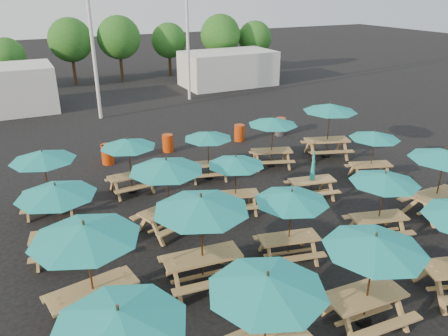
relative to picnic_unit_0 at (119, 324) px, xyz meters
name	(u,v)px	position (x,y,z in m)	size (l,w,h in m)	color
ground	(243,212)	(5.60, 5.94, -2.15)	(120.00, 120.00, 0.00)	black
picnic_unit_0	(119,324)	(0.00, 0.00, 0.00)	(2.98, 2.98, 2.47)	#B07E4E
picnic_unit_1	(85,237)	(-0.03, 2.87, 0.09)	(2.81, 2.81, 2.57)	#B07E4E
picnic_unit_2	(56,194)	(-0.31, 5.84, -0.14)	(2.58, 2.58, 2.31)	#B07E4E
picnic_unit_3	(43,159)	(-0.37, 8.91, -0.18)	(2.52, 2.52, 2.26)	#B07E4E
picnic_unit_4	(267,289)	(2.68, -0.26, -0.03)	(2.40, 2.40, 2.43)	#B07E4E
picnic_unit_5	(201,208)	(2.76, 2.96, 0.09)	(2.66, 2.66, 2.57)	#B07E4E
picnic_unit_6	(166,169)	(2.90, 5.95, -0.02)	(2.93, 2.93, 2.44)	#B07E4E
picnic_unit_7	(128,146)	(2.57, 9.23, -0.28)	(2.18, 2.18, 2.14)	#B07E4E
picnic_unit_8	(375,248)	(5.52, -0.06, -0.08)	(2.39, 2.39, 2.38)	#B07E4E
picnic_unit_9	(291,200)	(5.41, 2.90, -0.26)	(2.47, 2.47, 2.17)	#B07E4E
picnic_unit_10	(236,164)	(5.39, 6.13, -0.37)	(2.42, 2.42, 2.04)	#B07E4E
picnic_unit_11	(208,138)	(5.70, 9.07, -0.39)	(2.34, 2.34, 2.03)	#B07E4E
picnic_unit_13	(384,181)	(8.57, 2.67, -0.24)	(2.55, 2.55, 2.19)	#B07E4E
picnic_unit_14	(312,175)	(8.42, 5.85, -1.27)	(1.93, 1.77, 2.13)	#B07E4E
picnic_unit_15	(273,124)	(8.70, 9.08, -0.22)	(2.68, 2.68, 2.21)	#B07E4E
picnic_unit_17	(444,158)	(11.37, 2.88, -0.06)	(2.40, 2.40, 2.40)	#B07E4E
picnic_unit_18	(375,138)	(11.50, 6.09, -0.35)	(2.51, 2.51, 2.07)	#B07E4E
picnic_unit_19	(330,110)	(11.57, 8.94, 0.04)	(3.05, 3.05, 2.52)	#B07E4E
waste_bin_0	(107,153)	(2.42, 12.70, -1.73)	(0.52, 0.52, 0.83)	#C63B0B
waste_bin_1	(108,155)	(2.39, 12.50, -1.73)	(0.52, 0.52, 0.83)	#C63B0B
waste_bin_2	(168,143)	(5.29, 12.81, -1.73)	(0.52, 0.52, 0.83)	#C63B0B
waste_bin_3	(239,133)	(9.05, 12.68, -1.73)	(0.52, 0.52, 0.83)	#C63B0B
waste_bin_4	(280,128)	(11.36, 12.52, -1.73)	(0.52, 0.52, 0.83)	gray
waste_bin_5	(281,126)	(11.60, 12.80, -1.73)	(0.52, 0.52, 0.83)	#C63B0B
mast_0	(89,11)	(3.60, 19.94, 3.85)	(0.20, 0.20, 12.00)	silver
mast_1	(187,7)	(10.10, 21.94, 3.85)	(0.20, 0.20, 12.00)	silver
event_tent_1	(228,68)	(14.60, 24.94, -0.85)	(7.00, 4.00, 2.60)	silver
tree_2	(7,56)	(-0.79, 29.59, 0.48)	(2.59, 2.59, 3.93)	#382314
tree_3	(70,40)	(3.84, 30.65, 1.26)	(3.36, 3.36, 5.09)	#382314
tree_4	(119,38)	(7.50, 30.19, 1.31)	(3.41, 3.41, 5.17)	#382314
tree_5	(169,40)	(11.82, 30.61, 0.82)	(2.94, 2.94, 4.45)	#382314
tree_6	(220,35)	(15.83, 28.83, 1.28)	(3.38, 3.38, 5.13)	#382314
tree_7	(255,38)	(19.22, 28.86, 0.84)	(2.95, 2.95, 4.48)	#382314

